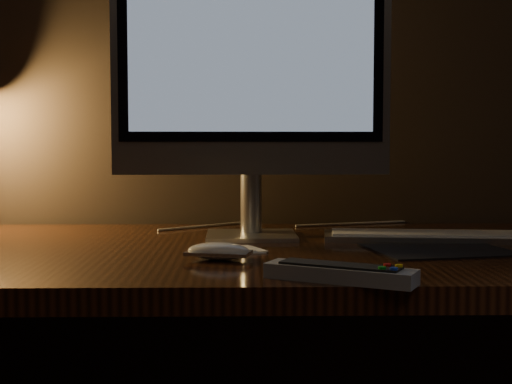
{
  "coord_description": "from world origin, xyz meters",
  "views": [
    {
      "loc": [
        -0.0,
        0.52,
        0.95
      ],
      "look_at": [
        0.02,
        1.73,
        0.86
      ],
      "focal_mm": 50.0,
      "sensor_mm": 36.0,
      "label": 1
    }
  ],
  "objects_px": {
    "keyboard": "(434,236)",
    "mouse": "(218,254)",
    "tv_remote": "(340,273)",
    "desk": "(243,306)",
    "monitor": "(251,66)"
  },
  "relations": [
    {
      "from": "keyboard",
      "to": "mouse",
      "type": "relative_size",
      "value": 4.11
    },
    {
      "from": "mouse",
      "to": "tv_remote",
      "type": "xyz_separation_m",
      "value": [
        0.18,
        -0.19,
        0.0
      ]
    },
    {
      "from": "desk",
      "to": "monitor",
      "type": "height_order",
      "value": "monitor"
    },
    {
      "from": "desk",
      "to": "keyboard",
      "type": "relative_size",
      "value": 3.64
    },
    {
      "from": "keyboard",
      "to": "mouse",
      "type": "bearing_deg",
      "value": -145.19
    },
    {
      "from": "desk",
      "to": "monitor",
      "type": "distance_m",
      "value": 0.48
    },
    {
      "from": "desk",
      "to": "keyboard",
      "type": "height_order",
      "value": "keyboard"
    },
    {
      "from": "mouse",
      "to": "tv_remote",
      "type": "relative_size",
      "value": 0.49
    },
    {
      "from": "monitor",
      "to": "mouse",
      "type": "height_order",
      "value": "monitor"
    },
    {
      "from": "desk",
      "to": "tv_remote",
      "type": "bearing_deg",
      "value": -71.34
    },
    {
      "from": "monitor",
      "to": "tv_remote",
      "type": "distance_m",
      "value": 0.59
    },
    {
      "from": "monitor",
      "to": "keyboard",
      "type": "distance_m",
      "value": 0.5
    },
    {
      "from": "desk",
      "to": "mouse",
      "type": "height_order",
      "value": "mouse"
    },
    {
      "from": "desk",
      "to": "monitor",
      "type": "xyz_separation_m",
      "value": [
        0.02,
        0.06,
        0.48
      ]
    },
    {
      "from": "monitor",
      "to": "tv_remote",
      "type": "bearing_deg",
      "value": -76.33
    }
  ]
}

